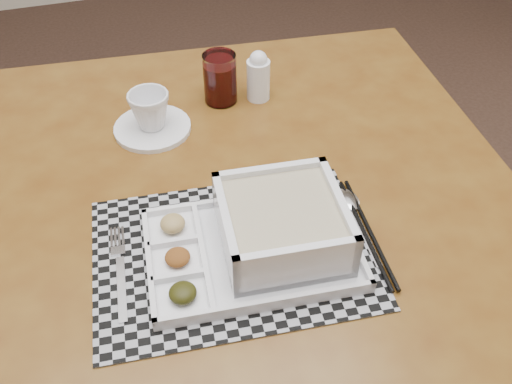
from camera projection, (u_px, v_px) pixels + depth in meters
dining_table at (227, 230)px, 1.03m from camera, size 1.12×1.12×0.78m
placemat at (233, 253)px, 0.89m from camera, size 0.45×0.35×0.00m
serving_tray at (272, 233)px, 0.87m from camera, size 0.34×0.25×0.09m
fork at (119, 269)px, 0.86m from camera, size 0.03×0.19×0.00m
spoon at (351, 205)px, 0.96m from camera, size 0.04×0.18×0.01m
chopsticks at (367, 232)px, 0.91m from camera, size 0.04×0.24×0.01m
saucer at (153, 128)px, 1.11m from camera, size 0.15×0.15×0.01m
cup at (150, 110)px, 1.08m from camera, size 0.10×0.10×0.07m
juice_glass at (220, 80)px, 1.16m from camera, size 0.07×0.07×0.11m
creamer_bottle at (258, 76)px, 1.16m from camera, size 0.05×0.05×0.11m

